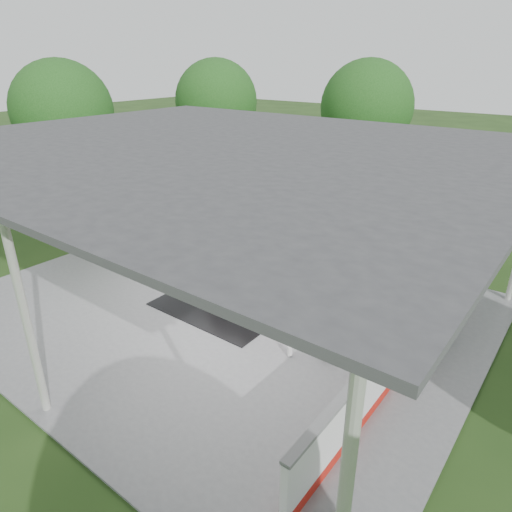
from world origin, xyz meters
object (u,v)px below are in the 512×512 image
Objects in this scene: horse at (230,267)px; handler at (279,276)px; dasher_board at (401,352)px; wash_bucket at (328,348)px.

horse is 1.26m from handler.
handler reaches higher than dasher_board.
horse is 1.26× the size of handler.
horse reaches higher than dasher_board.
handler is (-3.38, 0.76, 0.32)m from dasher_board.
dasher_board is 23.82× the size of wash_bucket.
handler is at bearing -73.94° from horse.
handler is at bearing 152.85° from wash_bucket.
dasher_board is at bearing 73.53° from handler.
wash_bucket is at bearing 58.99° from handler.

